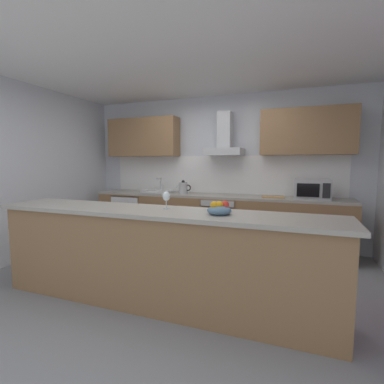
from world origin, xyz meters
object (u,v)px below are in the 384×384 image
object	(u,v)px
sink	(158,191)
wine_glass	(166,197)
oven	(222,221)
chopping_board	(273,197)
fruit_bowl	(219,209)
range_hood	(224,142)
microwave	(312,189)
kettle	(183,188)
refrigerator	(133,217)

from	to	relation	value
sink	wine_glass	xyz separation A→B (m)	(1.15, -2.03, 0.17)
oven	chopping_board	world-z (taller)	chopping_board
fruit_bowl	chopping_board	bearing A→B (deg)	82.07
range_hood	fruit_bowl	distance (m)	2.43
microwave	oven	bearing A→B (deg)	178.84
sink	wine_glass	world-z (taller)	sink
kettle	chopping_board	bearing A→B (deg)	0.38
microwave	wine_glass	world-z (taller)	microwave
fruit_bowl	sink	bearing A→B (deg)	129.07
refrigerator	range_hood	size ratio (longest dim) A/B	1.18
wine_glass	chopping_board	distance (m)	2.19
kettle	wine_glass	xyz separation A→B (m)	(0.64, -1.99, 0.09)
kettle	oven	bearing A→B (deg)	2.83
sink	fruit_bowl	size ratio (longest dim) A/B	2.27
sink	kettle	distance (m)	0.52
refrigerator	chopping_board	xyz separation A→B (m)	(2.55, -0.02, 0.49)
sink	chopping_board	bearing A→B (deg)	-0.98
refrigerator	wine_glass	xyz separation A→B (m)	(1.68, -2.02, 0.67)
refrigerator	fruit_bowl	bearing A→B (deg)	-43.18
refrigerator	sink	world-z (taller)	sink
range_hood	chopping_board	world-z (taller)	range_hood
range_hood	chopping_board	xyz separation A→B (m)	(0.82, -0.15, -0.88)
oven	microwave	bearing A→B (deg)	-1.16
oven	kettle	xyz separation A→B (m)	(-0.68, -0.03, 0.55)
sink	microwave	bearing A→B (deg)	-0.87
refrigerator	microwave	bearing A→B (deg)	-0.46
kettle	chopping_board	xyz separation A→B (m)	(1.50, 0.01, -0.09)
sink	refrigerator	bearing A→B (deg)	-178.50
kettle	sink	bearing A→B (deg)	175.05
oven	kettle	size ratio (longest dim) A/B	2.77
microwave	kettle	size ratio (longest dim) A/B	1.73
kettle	range_hood	bearing A→B (deg)	13.48
kettle	range_hood	xyz separation A→B (m)	(0.68, 0.16, 0.78)
chopping_board	microwave	bearing A→B (deg)	-0.43
sink	kettle	bearing A→B (deg)	-4.95
microwave	sink	bearing A→B (deg)	179.13
oven	microwave	distance (m)	1.50
kettle	fruit_bowl	size ratio (longest dim) A/B	1.31
wine_glass	fruit_bowl	distance (m)	0.59
range_hood	chopping_board	distance (m)	1.21
microwave	chopping_board	world-z (taller)	microwave
microwave	fruit_bowl	world-z (taller)	microwave
refrigerator	kettle	xyz separation A→B (m)	(1.04, -0.03, 0.58)
oven	wine_glass	distance (m)	2.12
microwave	range_hood	bearing A→B (deg)	173.48
range_hood	microwave	bearing A→B (deg)	-6.52
microwave	chopping_board	bearing A→B (deg)	179.57
refrigerator	sink	bearing A→B (deg)	1.50
range_hood	fruit_bowl	size ratio (longest dim) A/B	3.27
wine_glass	microwave	bearing A→B (deg)	54.53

